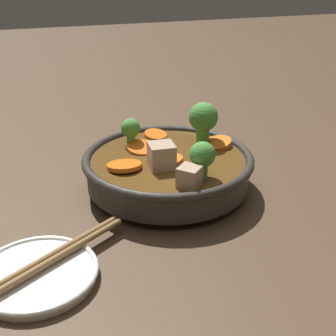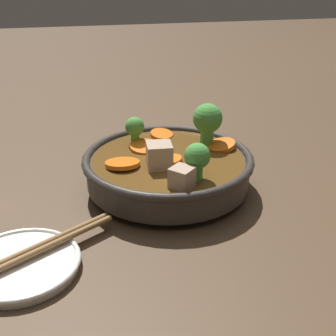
% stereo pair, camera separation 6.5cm
% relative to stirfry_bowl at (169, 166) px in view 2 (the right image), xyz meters
% --- Properties ---
extents(ground_plane, '(3.00, 3.00, 0.00)m').
position_rel_stirfry_bowl_xyz_m(ground_plane, '(-0.00, 0.00, -0.04)').
color(ground_plane, '#4C3826').
extents(stirfry_bowl, '(0.24, 0.24, 0.11)m').
position_rel_stirfry_bowl_xyz_m(stirfry_bowl, '(0.00, 0.00, 0.00)').
color(stirfry_bowl, '#38332D').
rests_on(stirfry_bowl, ground_plane).
extents(side_saucer, '(0.13, 0.13, 0.01)m').
position_rel_stirfry_bowl_xyz_m(side_saucer, '(-0.15, 0.19, -0.03)').
color(side_saucer, white).
rests_on(side_saucer, ground_plane).
extents(chopsticks_pair, '(0.14, 0.21, 0.01)m').
position_rel_stirfry_bowl_xyz_m(chopsticks_pair, '(-0.15, 0.19, -0.02)').
color(chopsticks_pair, olive).
rests_on(chopsticks_pair, side_saucer).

